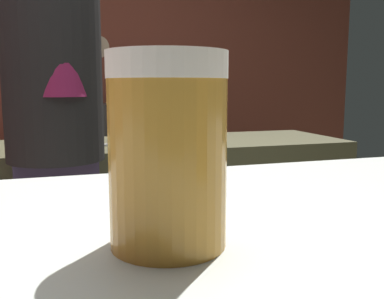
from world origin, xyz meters
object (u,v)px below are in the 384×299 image
pint_glass_far (166,151)px  bottle_hot_sauce (83,93)px  mixing_bowl (33,143)px  bartender (56,134)px  bottle_vinegar (80,92)px  knife_block (198,118)px  chefs_knife (119,144)px  bottle_soy (55,92)px

pint_glass_far → bottle_hot_sauce: (0.13, 3.02, -0.01)m
mixing_bowl → bartender: bearing=-76.8°
bottle_vinegar → knife_block: bearing=-62.7°
bottle_hot_sauce → pint_glass_far: bearing=-92.4°
bartender → chefs_knife: (0.28, 0.41, -0.10)m
chefs_knife → bottle_vinegar: 1.22m
bottle_vinegar → chefs_knife: bearing=-84.8°
knife_block → mixing_bowl: size_ratio=1.74×
knife_block → bottle_vinegar: size_ratio=1.25×
knife_block → pint_glass_far: 1.98m
bartender → bottle_hot_sauce: bartender is taller
chefs_knife → pint_glass_far: size_ratio=1.88×
pint_glass_far → bottle_soy: size_ratio=0.57×
bartender → knife_block: bartender is taller
bartender → pint_glass_far: bearing=169.6°
mixing_bowl → pint_glass_far: size_ratio=1.29×
pint_glass_far → bottle_hot_sauce: 3.02m
bartender → bottle_soy: (0.00, 1.59, 0.12)m
knife_block → mixing_bowl: knife_block is taller
knife_block → chefs_knife: bearing=-162.3°
bottle_soy → bartender: bearing=-90.2°
mixing_bowl → bottle_vinegar: 1.22m
bottle_soy → bottle_vinegar: (0.17, 0.01, 0.00)m
knife_block → pint_glass_far: pint_glass_far is taller
bartender → bottle_soy: 1.59m
chefs_knife → pint_glass_far: (-0.20, -1.73, 0.23)m
knife_block → chefs_knife: 0.47m
mixing_bowl → bottle_hot_sauce: bottle_hot_sauce is taller
chefs_knife → bottle_soy: bottle_soy is taller
knife_block → chefs_knife: (-0.44, -0.14, -0.10)m
bartender → bottle_soy: bearing=-13.7°
bartender → knife_block: size_ratio=6.21×
pint_glass_far → chefs_knife: bearing=83.2°
bottle_vinegar → bartender: bearing=-96.1°
bartender → chefs_knife: bartender is taller
mixing_bowl → chefs_knife: bearing=-2.5°
bartender → pint_glass_far: bartender is taller
bartender → bottle_hot_sauce: size_ratio=8.94×
pint_glass_far → bottle_vinegar: (0.10, 2.92, -0.00)m
bartender → bottle_soy: size_ratio=7.88×
mixing_bowl → bottle_hot_sauce: 1.32m
knife_block → bottle_hot_sauce: 1.26m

